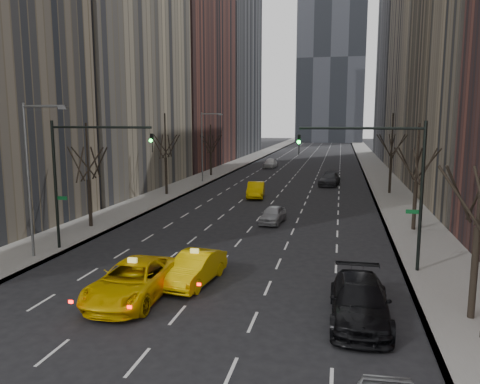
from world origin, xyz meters
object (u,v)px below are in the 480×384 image
Objects in this scene: taxi_suv at (133,281)px; taxi_sedan at (195,268)px; silver_sedan_ahead at (273,215)px; parked_suv_black at (360,301)px.

taxi_suv is 3.37m from taxi_sedan.
silver_sedan_ahead is 0.68× the size of parked_suv_black.
silver_sedan_ahead is 18.65m from parked_suv_black.
parked_suv_black is (10.10, -0.28, -0.02)m from taxi_suv.
taxi_suv reaches higher than parked_suv_black.
taxi_suv is 10.11m from parked_suv_black.
taxi_sedan is 0.82× the size of parked_suv_black.
taxi_suv reaches higher than taxi_sedan.
taxi_suv is at bearing 177.74° from parked_suv_black.
silver_sedan_ahead is at bearing 90.45° from taxi_sedan.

